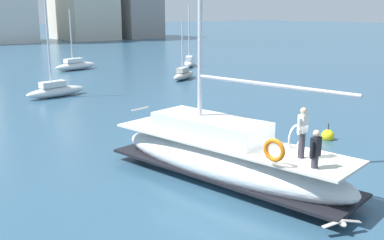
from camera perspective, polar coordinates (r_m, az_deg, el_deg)
ground_plane at (r=15.20m, az=10.42°, el=-9.06°), size 400.00×400.00×0.00m
main_sailboat at (r=15.73m, az=4.08°, el=-4.50°), size 4.39×9.89×13.79m
moored_catamaran at (r=48.48m, az=-0.35°, el=7.43°), size 3.49×3.93×6.48m
moored_cutter_left at (r=39.28m, az=-1.08°, el=5.86°), size 3.84×2.97×4.86m
moored_cutter_right at (r=32.50m, az=-17.01°, el=3.73°), size 4.51×1.83×7.11m
moored_ketch_distant at (r=46.97m, az=-14.64°, el=6.81°), size 4.94×2.36×6.02m
seagull at (r=12.87m, az=18.53°, el=-12.31°), size 1.14×0.54×0.17m
mooring_buoy at (r=21.72m, az=16.93°, el=-1.94°), size 0.60×0.60×0.90m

